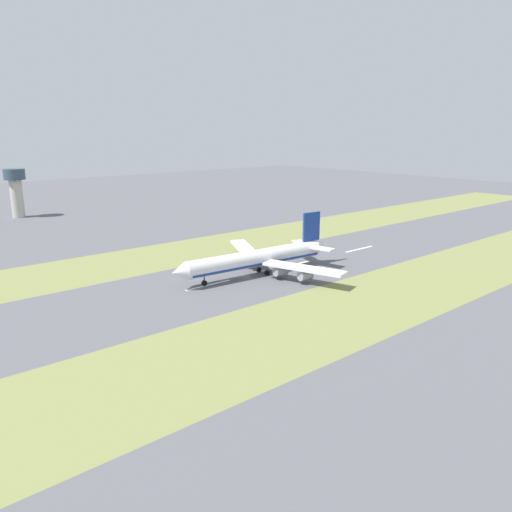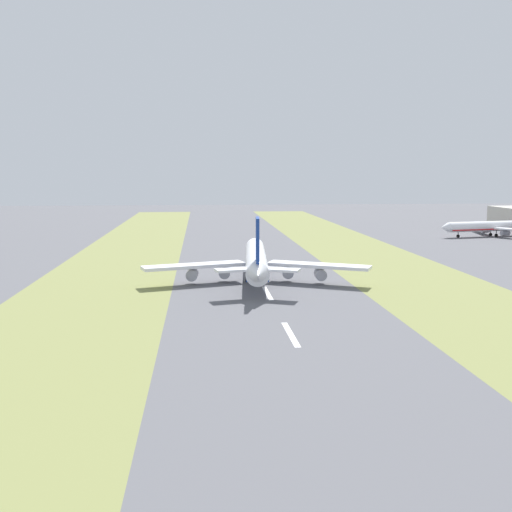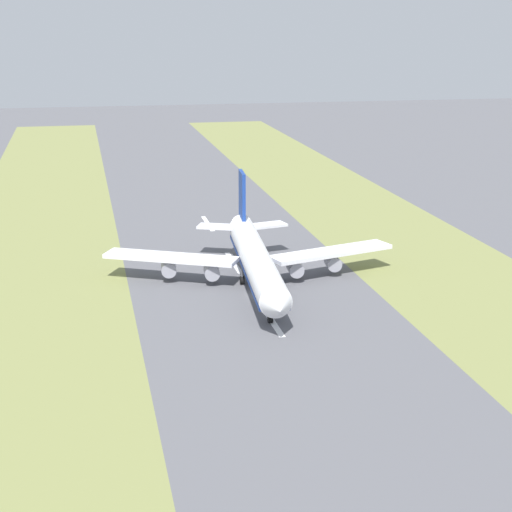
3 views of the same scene
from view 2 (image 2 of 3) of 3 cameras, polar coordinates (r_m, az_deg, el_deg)
name	(u,v)px [view 2 (image 2 of 3)]	position (r m, az deg, el deg)	size (l,w,h in m)	color
ground_plane	(258,277)	(180.44, 0.23, -1.99)	(800.00, 800.00, 0.00)	#56565B
grass_median_west	(107,279)	(181.75, -14.05, -2.16)	(40.00, 600.00, 0.01)	olive
grass_median_east	(403,274)	(190.09, 13.87, -1.71)	(40.00, 600.00, 0.01)	olive
centreline_dash_near	(291,334)	(117.67, 3.31, -7.44)	(1.20, 18.00, 0.01)	silver
centreline_dash_mid	(268,293)	(156.26, 1.11, -3.55)	(1.20, 18.00, 0.01)	silver
centreline_dash_far	(254,269)	(195.41, -0.20, -1.21)	(1.20, 18.00, 0.01)	silver
airplane_main_jet	(256,260)	(172.82, 0.01, -0.41)	(63.94, 67.22, 20.20)	white
airplane_parked_apron	(492,226)	(314.94, 21.58, 2.64)	(55.00, 51.84, 16.62)	white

